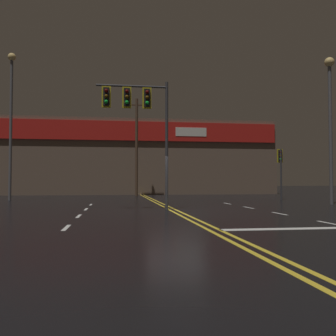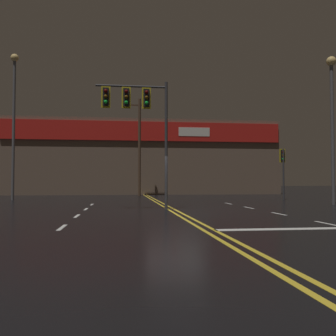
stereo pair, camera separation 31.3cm
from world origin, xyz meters
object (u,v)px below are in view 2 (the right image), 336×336
at_px(traffic_signal_median, 137,109).
at_px(streetlight_median_approach, 332,108).
at_px(traffic_signal_corner_northeast, 283,162).
at_px(streetlight_near_right, 14,108).

xyz_separation_m(traffic_signal_median, streetlight_median_approach, (11.33, 2.73, 0.85)).
bearing_deg(traffic_signal_corner_northeast, traffic_signal_median, -141.79).
xyz_separation_m(traffic_signal_median, streetlight_near_right, (-8.36, 10.42, 1.92)).
relative_size(traffic_signal_median, streetlight_median_approach, 0.70).
bearing_deg(traffic_signal_corner_northeast, streetlight_near_right, 174.72).
xyz_separation_m(traffic_signal_corner_northeast, streetlight_median_approach, (0.36, -5.91, 2.81)).
relative_size(traffic_signal_corner_northeast, streetlight_median_approach, 0.43).
bearing_deg(traffic_signal_median, streetlight_median_approach, 13.56).
distance_m(traffic_signal_corner_northeast, streetlight_near_right, 19.80).
bearing_deg(traffic_signal_corner_northeast, streetlight_median_approach, -86.54).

